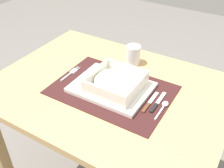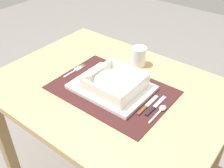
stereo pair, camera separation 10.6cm
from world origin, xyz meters
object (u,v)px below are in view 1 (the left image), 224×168
(dining_table, at_px, (109,107))
(drinking_glass, at_px, (134,56))
(porridge_bowl, at_px, (116,83))
(spoon, at_px, (164,106))
(butter_knife, at_px, (157,103))
(bread_knife, at_px, (149,103))
(fork, at_px, (72,73))

(dining_table, distance_m, drinking_glass, 0.26)
(porridge_bowl, distance_m, spoon, 0.21)
(spoon, relative_size, butter_knife, 0.83)
(porridge_bowl, distance_m, bread_knife, 0.15)
(spoon, distance_m, drinking_glass, 0.33)
(porridge_bowl, bearing_deg, drinking_glass, 99.56)
(drinking_glass, bearing_deg, fork, -131.56)
(dining_table, xyz_separation_m, fork, (-0.19, -0.00, 0.11))
(porridge_bowl, bearing_deg, bread_knife, -1.61)
(dining_table, bearing_deg, drinking_glass, 89.64)
(porridge_bowl, bearing_deg, fork, 177.07)
(bread_knife, height_order, drinking_glass, drinking_glass)
(fork, relative_size, spoon, 1.13)
(fork, xyz_separation_m, spoon, (0.43, -0.00, 0.00))
(dining_table, bearing_deg, spoon, -0.77)
(fork, bearing_deg, spoon, -2.52)
(dining_table, height_order, spoon, spoon)
(butter_knife, bearing_deg, spoon, -3.02)
(drinking_glass, bearing_deg, porridge_bowl, -80.44)
(dining_table, height_order, porridge_bowl, porridge_bowl)
(dining_table, relative_size, bread_knife, 7.08)
(dining_table, distance_m, porridge_bowl, 0.15)
(porridge_bowl, bearing_deg, dining_table, 162.02)
(dining_table, distance_m, fork, 0.22)
(butter_knife, relative_size, drinking_glass, 1.53)
(butter_knife, bearing_deg, dining_table, 179.34)
(spoon, bearing_deg, fork, 175.22)
(porridge_bowl, xyz_separation_m, butter_knife, (0.18, 0.01, -0.03))
(spoon, bearing_deg, porridge_bowl, 178.22)
(porridge_bowl, relative_size, fork, 1.54)
(porridge_bowl, distance_m, fork, 0.23)
(bread_knife, bearing_deg, spoon, 18.86)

